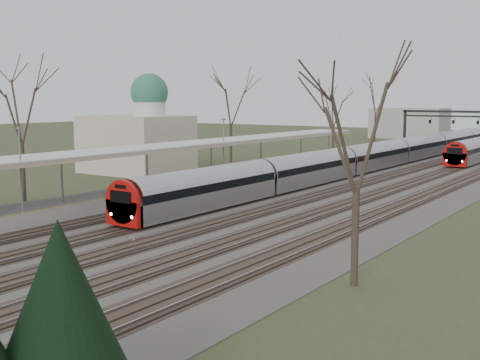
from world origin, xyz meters
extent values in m
cube|color=#474442|center=(0.00, 55.00, 0.05)|extent=(24.00, 160.00, 0.10)
cube|color=#4C3828|center=(-6.00, 55.00, 0.09)|extent=(2.60, 160.00, 0.06)
cube|color=gray|center=(-6.72, 55.00, 0.16)|extent=(0.07, 160.00, 0.12)
cube|color=gray|center=(-5.28, 55.00, 0.16)|extent=(0.07, 160.00, 0.12)
cube|color=#4C3828|center=(-2.50, 55.00, 0.09)|extent=(2.60, 160.00, 0.06)
cube|color=gray|center=(-3.22, 55.00, 0.16)|extent=(0.07, 160.00, 0.12)
cube|color=gray|center=(-1.78, 55.00, 0.16)|extent=(0.07, 160.00, 0.12)
cube|color=#4C3828|center=(1.00, 55.00, 0.09)|extent=(2.60, 160.00, 0.06)
cube|color=gray|center=(0.28, 55.00, 0.16)|extent=(0.07, 160.00, 0.12)
cube|color=gray|center=(1.72, 55.00, 0.16)|extent=(0.07, 160.00, 0.12)
cube|color=#4C3828|center=(4.50, 55.00, 0.09)|extent=(2.60, 160.00, 0.06)
cube|color=gray|center=(3.78, 55.00, 0.16)|extent=(0.07, 160.00, 0.12)
cube|color=gray|center=(5.22, 55.00, 0.16)|extent=(0.07, 160.00, 0.12)
cube|color=#4C3828|center=(8.00, 55.00, 0.09)|extent=(2.60, 160.00, 0.06)
cube|color=gray|center=(7.28, 55.00, 0.16)|extent=(0.07, 160.00, 0.12)
cube|color=#9E9B93|center=(-9.05, 37.50, 0.50)|extent=(3.50, 69.00, 1.00)
cylinder|color=slate|center=(-9.05, 18.00, 2.50)|extent=(0.14, 0.14, 3.00)
cylinder|color=slate|center=(-9.05, 26.00, 2.50)|extent=(0.14, 0.14, 3.00)
cylinder|color=slate|center=(-9.05, 34.00, 2.50)|extent=(0.14, 0.14, 3.00)
cylinder|color=slate|center=(-9.05, 42.00, 2.50)|extent=(0.14, 0.14, 3.00)
cylinder|color=slate|center=(-9.05, 50.00, 2.50)|extent=(0.14, 0.14, 3.00)
cube|color=silver|center=(-9.05, 33.00, 4.05)|extent=(4.10, 50.00, 0.12)
cube|color=#C3B497|center=(-9.05, 33.00, 3.88)|extent=(4.10, 50.00, 0.25)
cube|color=beige|center=(-22.00, 38.00, 3.00)|extent=(10.00, 8.00, 6.00)
cylinder|color=silver|center=(-20.00, 38.00, 7.20)|extent=(3.20, 3.20, 2.50)
sphere|color=#296846|center=(-20.00, 38.00, 8.40)|extent=(3.80, 3.80, 3.80)
cube|color=black|center=(-10.00, 85.00, 3.00)|extent=(0.35, 0.35, 6.00)
cube|color=black|center=(0.25, 85.00, 5.90)|extent=(21.00, 0.35, 0.35)
cube|color=black|center=(0.25, 85.00, 5.20)|extent=(21.00, 0.25, 0.25)
cube|color=black|center=(-6.00, 84.80, 4.50)|extent=(0.32, 0.22, 0.85)
sphere|color=#0CFF19|center=(-6.00, 84.66, 4.75)|extent=(0.16, 0.16, 0.16)
cube|color=black|center=(-2.50, 84.80, 4.50)|extent=(0.32, 0.22, 0.85)
sphere|color=#0CFF19|center=(-2.50, 84.66, 4.75)|extent=(0.16, 0.16, 0.16)
cube|color=black|center=(1.00, 84.80, 4.50)|extent=(0.32, 0.22, 0.85)
sphere|color=#0CFF19|center=(1.00, 84.66, 4.75)|extent=(0.16, 0.16, 0.16)
cone|color=black|center=(12.80, 0.50, 2.80)|extent=(4.00, 4.00, 4.80)
cylinder|color=#2D231C|center=(-16.00, 20.00, 2.25)|extent=(0.30, 0.30, 4.50)
cylinder|color=#2D231C|center=(-17.00, 48.00, 2.48)|extent=(0.30, 0.30, 4.95)
cylinder|color=#2D231C|center=(13.00, 15.00, 2.02)|extent=(0.30, 0.30, 4.05)
cube|color=#A5A7AF|center=(-2.50, 62.07, 1.10)|extent=(2.55, 90.00, 1.60)
cylinder|color=#A5A7AF|center=(-2.50, 62.07, 1.75)|extent=(2.60, 89.70, 2.60)
cube|color=black|center=(-2.50, 62.07, 1.85)|extent=(2.62, 89.40, 0.55)
cube|color=#AD0D09|center=(-2.50, 17.17, 1.05)|extent=(2.55, 0.50, 1.50)
cylinder|color=#AD0D09|center=(-2.50, 17.22, 1.75)|extent=(2.60, 0.60, 2.60)
cube|color=black|center=(-2.50, 16.95, 2.05)|extent=(1.70, 0.12, 0.70)
sphere|color=white|center=(-3.35, 16.97, 0.95)|extent=(0.22, 0.22, 0.22)
sphere|color=white|center=(-1.65, 16.97, 0.95)|extent=(0.22, 0.22, 0.22)
cube|color=black|center=(-2.50, 62.07, 0.17)|extent=(1.80, 89.00, 0.35)
cube|color=#AD0D09|center=(4.50, 60.64, 1.05)|extent=(2.55, 0.50, 1.50)
cylinder|color=#AD0D09|center=(4.50, 60.69, 1.75)|extent=(2.60, 0.60, 2.60)
cube|color=black|center=(4.50, 60.42, 2.05)|extent=(1.70, 0.12, 0.70)
sphere|color=white|center=(3.65, 60.44, 0.95)|extent=(0.22, 0.22, 0.22)
sphere|color=white|center=(5.35, 60.44, 0.95)|extent=(0.22, 0.22, 0.22)
camera|label=1|loc=(22.85, -7.32, 7.63)|focal=45.00mm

